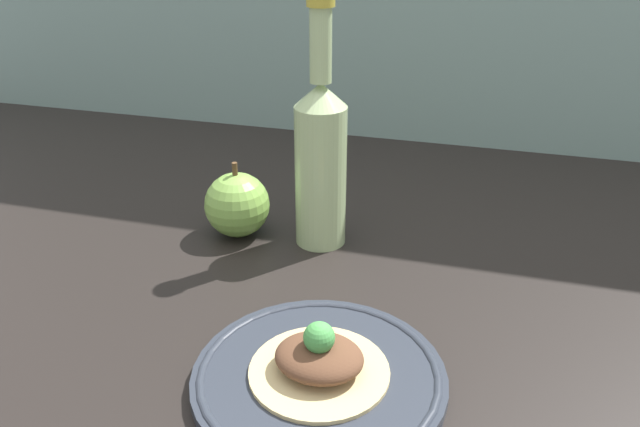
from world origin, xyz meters
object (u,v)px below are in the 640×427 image
plate (319,377)px  apple (237,205)px  cider_bottle (321,158)px  plated_food (319,359)px

plate → apple: 30.08cm
cider_bottle → apple: bearing=-174.1°
plate → plated_food: 1.95cm
plated_food → cider_bottle: (-6.96, 25.25, 8.49)cm
plated_food → apple: apple is taller
cider_bottle → apple: 12.82cm
plate → plated_food: size_ratio=1.81×
apple → cider_bottle: bearing=5.9°
plated_food → apple: 29.92cm
plated_food → apple: size_ratio=1.27×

